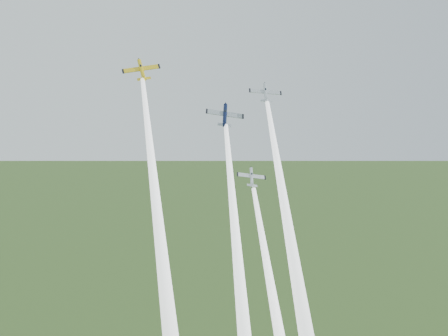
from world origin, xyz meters
TOP-DOWN VIEW (x-y plane):
  - plane_yellow at (-15.60, 6.60)m, footprint 9.19×7.65m
  - smoke_trail_yellow at (-17.06, -18.86)m, footprint 5.37×48.19m
  - plane_navy at (2.08, 0.40)m, footprint 10.59×8.64m
  - smoke_trail_navy at (-2.69, -23.28)m, footprint 11.55×45.08m
  - plane_silver_right at (11.92, 0.83)m, footprint 8.99×7.57m
  - smoke_trail_silver_right at (7.44, -22.31)m, footprint 10.98×43.96m
  - plane_silver_low at (6.27, -6.05)m, footprint 7.65×6.18m
  - smoke_trail_silver_low at (3.24, -27.84)m, footprint 8.27×41.10m

SIDE VIEW (x-z plane):
  - smoke_trail_silver_low at x=3.24m, z-range 49.69..88.55m
  - smoke_trail_navy at x=-2.69m, z-range 59.00..101.93m
  - smoke_trail_silver_right at x=7.44m, z-range 65.16..106.97m
  - smoke_trail_yellow at x=-17.06m, z-range 66.60..112.03m
  - plane_silver_low at x=6.27m, z-range 86.78..92.79m
  - plane_navy at x=2.08m, z-range 99.10..107.23m
  - plane_silver_right at x=11.92m, z-range 104.88..111.52m
  - plane_yellow at x=-15.60m, z-range 109.25..117.27m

